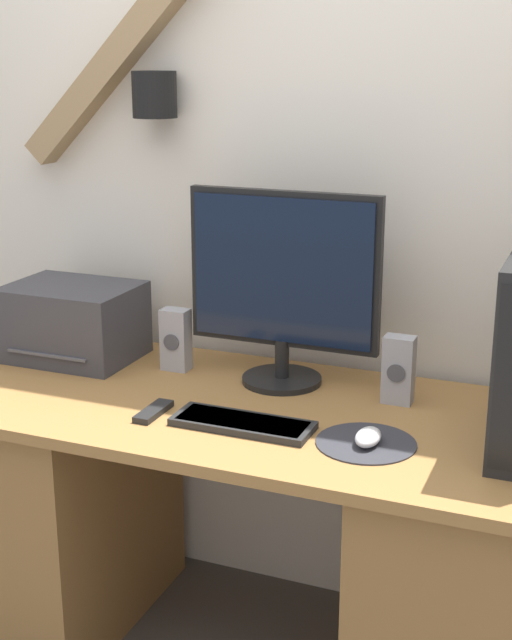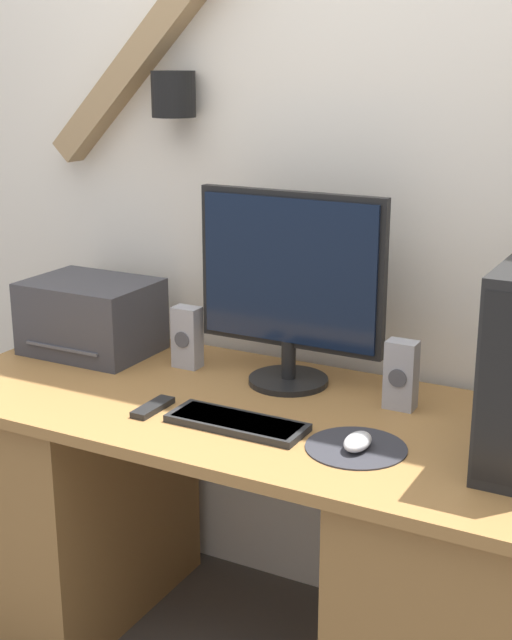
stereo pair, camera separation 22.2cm
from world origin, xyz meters
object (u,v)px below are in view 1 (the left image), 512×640
printer (73,322)px  speaker_right (399,370)px  mouse (368,437)px  speaker_left (176,340)px  keyboard (243,423)px  remote_control (154,411)px  monitor (283,280)px

printer → speaker_right: (0.98, 0.00, -0.02)m
mouse → speaker_left: (-0.65, 0.30, 0.07)m
keyboard → speaker_right: 0.44m
speaker_left → speaker_right: same height
keyboard → remote_control: size_ratio=2.47×
remote_control → monitor: bearing=57.6°
mouse → printer: printer is taller
printer → remote_control: bearing=-35.5°
monitor → printer: 0.67m
mouse → remote_control: 0.55m
printer → remote_control: (0.43, -0.31, -0.10)m
remote_control → printer: bearing=144.5°
speaker_right → remote_control: speaker_right is taller
printer → speaker_right: printer is taller
monitor → keyboard: size_ratio=1.54×
mouse → speaker_left: speaker_left is taller
monitor → speaker_left: 0.38m
keyboard → remote_control: bearing=-177.2°
monitor → printer: size_ratio=1.43×
mouse → speaker_right: 0.30m
monitor → printer: (-0.65, -0.03, -0.18)m
mouse → speaker_right: (-0.00, 0.29, 0.07)m
speaker_left → speaker_right: 0.65m
monitor → speaker_right: bearing=-5.1°
monitor → speaker_right: size_ratio=2.98×
speaker_left → remote_control: 0.35m
mouse → remote_control: (-0.55, -0.02, -0.01)m
monitor → speaker_left: monitor is taller
keyboard → mouse: bearing=1.5°
printer → remote_control: 0.54m
keyboard → mouse: 0.31m
monitor → printer: monitor is taller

